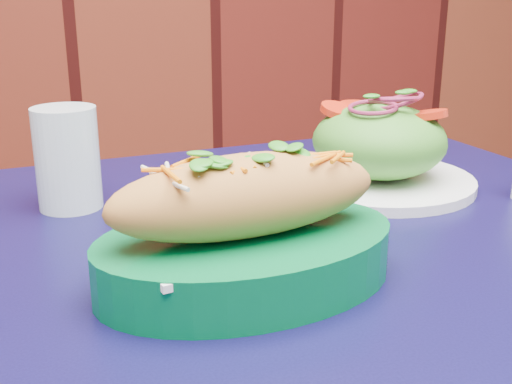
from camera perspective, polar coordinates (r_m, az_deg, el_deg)
name	(u,v)px	position (r m, az deg, el deg)	size (l,w,h in m)	color
cafe_table	(319,329)	(0.65, 5.64, -12.01)	(0.82, 0.82, 0.75)	black
banh_mi_basket	(247,230)	(0.52, -0.81, -3.42)	(0.26, 0.17, 0.12)	#025D2D
salad_plate	(379,148)	(0.79, 10.84, 3.83)	(0.24, 0.24, 0.12)	white
water_glass	(67,158)	(0.72, -16.42, 2.88)	(0.07, 0.07, 0.11)	silver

